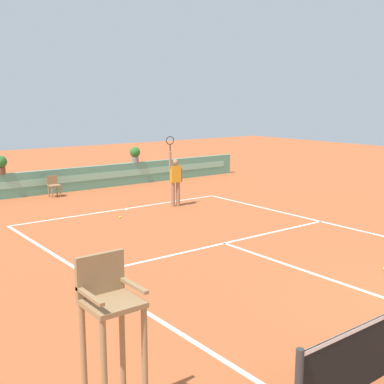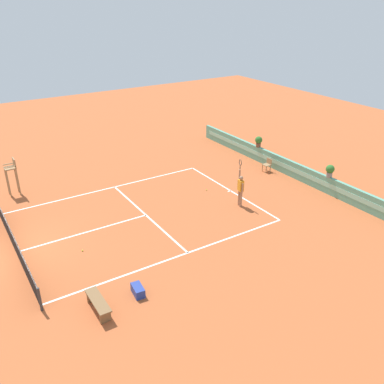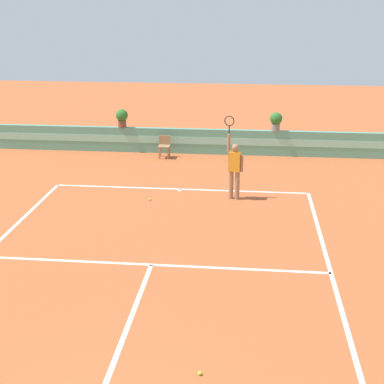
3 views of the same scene
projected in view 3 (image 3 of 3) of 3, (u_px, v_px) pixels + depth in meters
name	position (u px, v px, depth m)	size (l,w,h in m)	color
ground_plane	(148.00, 273.00, 12.59)	(60.00, 60.00, 0.00)	#B2562D
court_lines	(154.00, 259.00, 13.27)	(8.32, 11.94, 0.01)	white
back_wall_barrier	(194.00, 141.00, 22.19)	(18.00, 0.21, 1.00)	#599E84
ball_kid_chair	(164.00, 146.00, 21.62)	(0.44, 0.44, 0.85)	#99754C
tennis_player	(234.00, 166.00, 16.94)	(0.61, 0.30, 2.58)	#9E7051
tennis_ball_near_baseline	(150.00, 199.00, 17.12)	(0.07, 0.07, 0.07)	#CCE033
tennis_ball_mid_court	(200.00, 373.00, 9.16)	(0.07, 0.07, 0.07)	#CCE033
potted_plant_left	(122.00, 117.00, 22.18)	(0.48, 0.48, 0.72)	brown
potted_plant_right	(276.00, 120.00, 21.58)	(0.48, 0.48, 0.72)	gray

